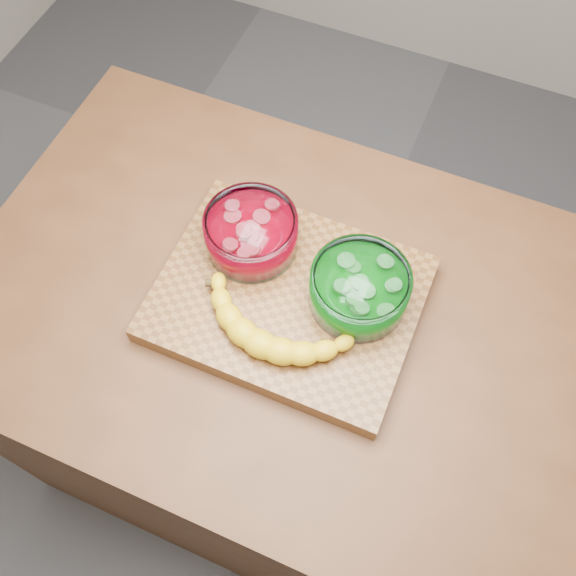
% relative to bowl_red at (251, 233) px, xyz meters
% --- Properties ---
extents(ground, '(3.50, 3.50, 0.00)m').
position_rel_bowl_red_xyz_m(ground, '(0.10, -0.07, -0.98)').
color(ground, '#4F4F53').
rests_on(ground, ground).
extents(counter, '(1.20, 0.80, 0.90)m').
position_rel_bowl_red_xyz_m(counter, '(0.10, -0.07, -0.53)').
color(counter, '#512E18').
rests_on(counter, ground).
extents(cutting_board, '(0.45, 0.35, 0.04)m').
position_rel_bowl_red_xyz_m(cutting_board, '(0.10, -0.07, -0.06)').
color(cutting_board, brown).
rests_on(cutting_board, counter).
extents(bowl_red, '(0.17, 0.17, 0.08)m').
position_rel_bowl_red_xyz_m(bowl_red, '(0.00, 0.00, 0.00)').
color(bowl_red, white).
rests_on(bowl_red, cutting_board).
extents(bowl_green, '(0.17, 0.17, 0.08)m').
position_rel_bowl_red_xyz_m(bowl_green, '(0.21, -0.03, 0.00)').
color(bowl_green, white).
rests_on(bowl_green, cutting_board).
extents(banana, '(0.31, 0.15, 0.04)m').
position_rel_bowl_red_xyz_m(banana, '(0.10, -0.14, -0.02)').
color(banana, gold).
rests_on(banana, cutting_board).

